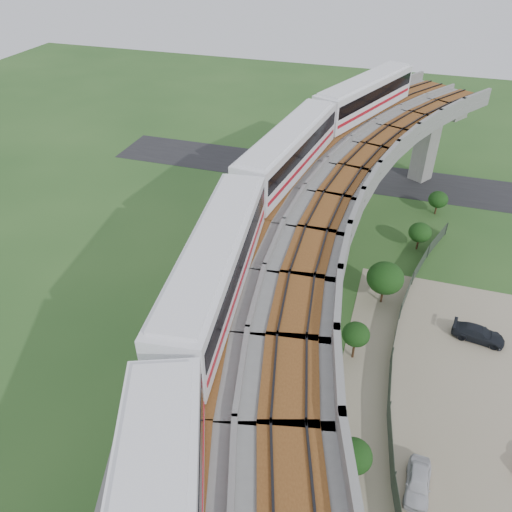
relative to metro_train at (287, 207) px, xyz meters
name	(u,v)px	position (x,y,z in m)	size (l,w,h in m)	color
ground	(280,337)	(-0.35, 0.95, -12.31)	(160.00, 160.00, 0.00)	#295220
dirt_lot	(470,401)	(13.65, -1.05, -12.29)	(18.00, 26.00, 0.04)	gray
asphalt_road	(343,174)	(-0.35, 30.95, -12.29)	(60.00, 8.00, 0.03)	#232326
viaduct	(340,251)	(3.49, 0.95, -3.26)	(19.58, 73.98, 11.40)	#99968E
metro_train	(287,207)	(0.00, 0.00, 0.00)	(11.17, 61.34, 3.64)	white
fence	(410,359)	(9.40, 0.95, -11.56)	(3.87, 38.73, 1.50)	#2D382D
tree_0	(438,200)	(10.80, 24.41, -10.55)	(2.07, 2.07, 2.64)	#382314
tree_1	(420,232)	(9.22, 16.79, -10.40)	(2.19, 2.19, 2.85)	#382314
tree_2	(385,278)	(6.71, 7.65, -9.74)	(3.07, 3.07, 3.87)	#382314
tree_3	(356,334)	(5.35, 0.57, -9.96)	(2.03, 2.03, 3.23)	#382314
tree_4	(354,456)	(6.63, -8.96, -10.30)	(2.18, 2.18, 2.94)	#382314
car_white	(418,483)	(10.44, -8.60, -11.68)	(1.38, 3.44, 1.17)	silver
car_dark	(478,334)	(14.33, 5.35, -11.70)	(1.58, 3.89, 1.13)	black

